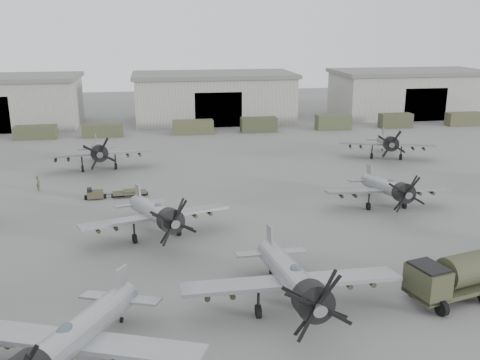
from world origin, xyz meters
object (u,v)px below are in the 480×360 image
(fuel_tanker, at_px, (462,273))
(tug_trailer, at_px, (108,194))
(ground_crew, at_px, (38,183))
(aircraft_mid_2, at_px, (388,188))
(aircraft_near_1, at_px, (292,279))
(aircraft_far_0, at_px, (98,152))
(aircraft_far_1, at_px, (387,143))
(aircraft_mid_1, at_px, (156,214))
(aircraft_near_0, at_px, (73,339))

(fuel_tanker, xyz_separation_m, tug_trailer, (-24.01, 24.94, -1.27))
(tug_trailer, relative_size, ground_crew, 3.66)
(aircraft_mid_2, bearing_deg, aircraft_near_1, -125.69)
(aircraft_far_0, bearing_deg, ground_crew, -135.56)
(aircraft_far_1, height_order, fuel_tanker, aircraft_far_1)
(aircraft_near_1, relative_size, ground_crew, 8.15)
(aircraft_mid_1, xyz_separation_m, fuel_tanker, (19.23, -13.03, -0.54))
(aircraft_far_1, bearing_deg, aircraft_mid_2, -95.74)
(tug_trailer, bearing_deg, aircraft_near_0, -94.13)
(fuel_tanker, distance_m, ground_crew, 42.67)
(aircraft_mid_2, relative_size, aircraft_far_1, 0.96)
(aircraft_mid_2, relative_size, tug_trailer, 1.97)
(aircraft_near_0, xyz_separation_m, aircraft_near_1, (12.12, 4.33, 0.08))
(aircraft_mid_2, bearing_deg, aircraft_far_0, 149.26)
(ground_crew, bearing_deg, aircraft_near_1, -148.36)
(tug_trailer, bearing_deg, ground_crew, 148.10)
(aircraft_near_0, xyz_separation_m, ground_crew, (-8.06, 33.45, -1.55))
(fuel_tanker, bearing_deg, tug_trailer, 119.79)
(aircraft_mid_1, distance_m, aircraft_far_1, 37.70)
(aircraft_near_0, distance_m, aircraft_far_0, 40.81)
(aircraft_mid_1, bearing_deg, aircraft_near_0, -119.76)
(ground_crew, bearing_deg, aircraft_mid_1, -145.00)
(aircraft_far_0, distance_m, fuel_tanker, 44.35)
(aircraft_far_0, distance_m, aircraft_far_1, 36.72)
(aircraft_far_0, bearing_deg, aircraft_mid_2, -41.38)
(aircraft_mid_2, bearing_deg, aircraft_mid_1, -166.61)
(aircraft_far_0, xyz_separation_m, aircraft_far_1, (36.72, -0.28, -0.11))
(aircraft_far_0, distance_m, ground_crew, 9.36)
(aircraft_near_1, distance_m, fuel_tanker, 11.38)
(aircraft_mid_1, height_order, aircraft_far_0, aircraft_far_0)
(aircraft_near_1, distance_m, ground_crew, 35.47)
(aircraft_near_1, distance_m, aircraft_far_1, 42.42)
(aircraft_near_1, xyz_separation_m, fuel_tanker, (11.35, 0.39, -0.73))
(aircraft_mid_2, bearing_deg, aircraft_near_0, -137.17)
(aircraft_mid_2, xyz_separation_m, aircraft_far_0, (-28.45, 18.98, 0.21))
(aircraft_near_0, bearing_deg, aircraft_far_1, 70.31)
(aircraft_far_0, height_order, tug_trailer, aircraft_far_0)
(aircraft_near_1, relative_size, aircraft_mid_2, 1.13)
(fuel_tanker, relative_size, ground_crew, 4.96)
(aircraft_mid_1, distance_m, tug_trailer, 12.97)
(aircraft_mid_2, height_order, tug_trailer, aircraft_mid_2)
(aircraft_near_0, bearing_deg, ground_crew, 124.17)
(aircraft_near_0, bearing_deg, fuel_tanker, 32.00)
(aircraft_near_1, distance_m, tug_trailer, 28.39)
(aircraft_mid_2, distance_m, aircraft_far_0, 34.20)
(tug_trailer, distance_m, ground_crew, 8.43)
(fuel_tanker, bearing_deg, aircraft_mid_2, 67.22)
(aircraft_near_0, bearing_deg, aircraft_mid_2, 60.48)
(aircraft_mid_2, bearing_deg, fuel_tanker, -95.68)
(aircraft_mid_1, height_order, fuel_tanker, aircraft_mid_1)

